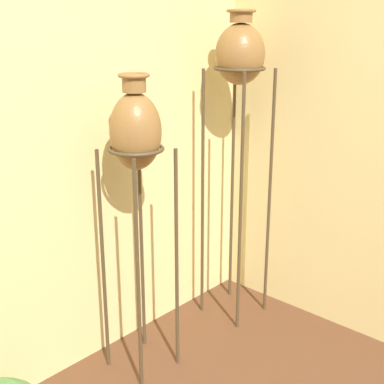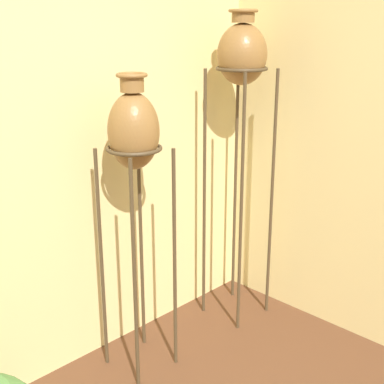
{
  "view_description": "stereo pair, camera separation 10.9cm",
  "coord_description": "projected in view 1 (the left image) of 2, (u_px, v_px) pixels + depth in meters",
  "views": [
    {
      "loc": [
        -1.04,
        -0.44,
        1.87
      ],
      "look_at": [
        1.08,
        1.51,
        0.93
      ],
      "focal_mm": 50.0,
      "sensor_mm": 36.0,
      "label": 1
    },
    {
      "loc": [
        -0.97,
        -0.52,
        1.87
      ],
      "look_at": [
        1.08,
        1.51,
        0.93
      ],
      "focal_mm": 50.0,
      "sensor_mm": 36.0,
      "label": 2
    }
  ],
  "objects": [
    {
      "name": "vase_stand_tall",
      "position": [
        240.0,
        64.0,
        3.1
      ],
      "size": [
        0.32,
        0.32,
        1.92
      ],
      "color": "#473823",
      "rests_on": "ground_plane"
    },
    {
      "name": "vase_stand_medium",
      "position": [
        136.0,
        139.0,
        2.63
      ],
      "size": [
        0.3,
        0.3,
        1.62
      ],
      "color": "#473823",
      "rests_on": "ground_plane"
    }
  ]
}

